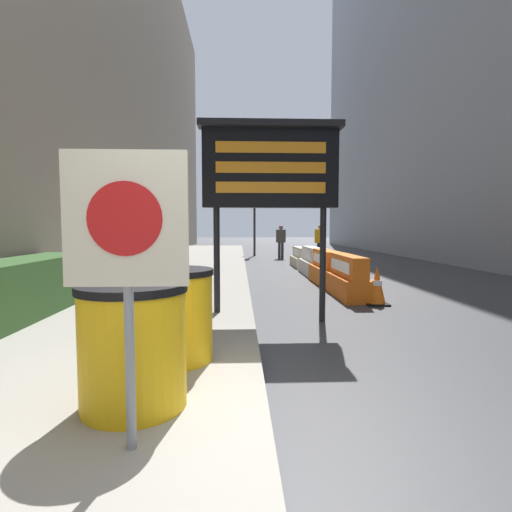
{
  "coord_description": "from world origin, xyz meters",
  "views": [
    {
      "loc": [
        -0.22,
        -2.39,
        1.52
      ],
      "look_at": [
        0.15,
        6.36,
        0.89
      ],
      "focal_mm": 28.0,
      "sensor_mm": 36.0,
      "label": 1
    }
  ],
  "objects": [
    {
      "name": "jersey_barrier_white",
      "position": [
        2.15,
        10.47,
        0.39
      ],
      "size": [
        0.59,
        1.96,
        0.89
      ],
      "color": "silver",
      "rests_on": "ground_plane"
    },
    {
      "name": "message_board",
      "position": [
        0.27,
        3.95,
        2.44
      ],
      "size": [
        2.25,
        0.36,
        3.16
      ],
      "color": "black",
      "rests_on": "ground_plane"
    },
    {
      "name": "traffic_cone_mid",
      "position": [
        2.48,
        5.27,
        0.38
      ],
      "size": [
        0.43,
        0.43,
        0.77
      ],
      "color": "black",
      "rests_on": "ground_plane"
    },
    {
      "name": "pedestrian_worker",
      "position": [
        1.82,
        17.04,
        0.97
      ],
      "size": [
        0.49,
        0.38,
        1.64
      ],
      "rotation": [
        0.0,
        0.0,
        2.83
      ],
      "color": "#333338",
      "rests_on": "ground_plane"
    },
    {
      "name": "barrel_drum_foreground",
      "position": [
        -1.02,
        0.59,
        0.63
      ],
      "size": [
        0.82,
        0.82,
        0.94
      ],
      "color": "yellow",
      "rests_on": "sidewalk_left"
    },
    {
      "name": "pedestrian_passerby",
      "position": [
        3.54,
        16.02,
        0.98
      ],
      "size": [
        0.49,
        0.49,
        1.66
      ],
      "rotation": [
        0.0,
        0.0,
        2.37
      ],
      "color": "#23283D",
      "rests_on": "ground_plane"
    },
    {
      "name": "warning_sign",
      "position": [
        -0.89,
        -0.01,
        1.45
      ],
      "size": [
        0.73,
        0.08,
        1.8
      ],
      "color": "gray",
      "rests_on": "sidewalk_left"
    },
    {
      "name": "traffic_cone_near",
      "position": [
        3.39,
        12.74,
        0.28
      ],
      "size": [
        0.32,
        0.32,
        0.58
      ],
      "color": "black",
      "rests_on": "ground_plane"
    },
    {
      "name": "jersey_barrier_cream",
      "position": [
        2.15,
        12.96,
        0.33
      ],
      "size": [
        0.57,
        1.94,
        0.76
      ],
      "color": "beige",
      "rests_on": "ground_plane"
    },
    {
      "name": "jersey_barrier_orange_far",
      "position": [
        2.15,
        6.17,
        0.41
      ],
      "size": [
        0.57,
        1.89,
        0.92
      ],
      "color": "orange",
      "rests_on": "ground_plane"
    },
    {
      "name": "traffic_light_near_curb",
      "position": [
        0.6,
        18.9,
        2.84
      ],
      "size": [
        0.28,
        0.45,
        3.92
      ],
      "color": "#2D2D30",
      "rests_on": "ground_plane"
    },
    {
      "name": "barrel_drum_middle",
      "position": [
        -0.89,
        1.65,
        0.63
      ],
      "size": [
        0.82,
        0.82,
        0.94
      ],
      "color": "yellow",
      "rests_on": "sidewalk_left"
    },
    {
      "name": "jersey_barrier_orange_near",
      "position": [
        2.15,
        8.29,
        0.4
      ],
      "size": [
        0.64,
        1.98,
        0.91
      ],
      "color": "orange",
      "rests_on": "ground_plane"
    },
    {
      "name": "ground_plane",
      "position": [
        0.0,
        0.0,
        0.0
      ],
      "size": [
        120.0,
        120.0,
        0.0
      ],
      "primitive_type": "plane",
      "color": "#3F3F42"
    },
    {
      "name": "hedge_strip",
      "position": [
        -3.57,
        3.57,
        0.6
      ],
      "size": [
        0.9,
        4.19,
        0.87
      ],
      "color": "#335628",
      "rests_on": "sidewalk_left"
    }
  ]
}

